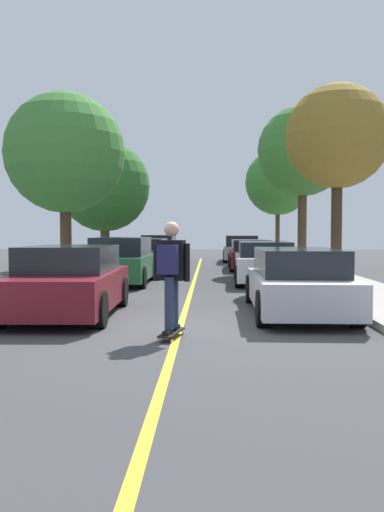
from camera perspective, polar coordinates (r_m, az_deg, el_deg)
The scene contains 17 objects.
ground at distance 9.35m, azimuth -1.29°, elevation -7.54°, with size 80.00×80.00×0.00m, color #424244.
center_line at distance 13.31m, azimuth -0.35°, elevation -4.49°, with size 0.12×39.20×0.01m, color gold.
parked_car_left_nearest at distance 10.86m, azimuth -12.89°, elevation -2.67°, with size 2.00×4.14×1.36m.
parked_car_left_near at distance 17.11m, azimuth -7.43°, elevation -0.54°, with size 1.89×4.17×1.46m.
parked_car_left_far at distance 24.11m, azimuth -4.73°, elevation 0.26°, with size 1.89×4.49×1.32m.
parked_car_left_farthest at distance 29.66m, azimuth -3.49°, elevation 0.77°, with size 2.07×4.59×1.45m.
parked_car_right_nearest at distance 11.01m, azimuth 10.97°, elevation -2.68°, with size 1.88×4.60×1.30m.
parked_car_right_near at distance 17.38m, azimuth 7.61°, elevation -0.64°, with size 2.02×4.44×1.32m.
parked_car_right_far at distance 23.33m, azimuth 6.13°, elevation 0.15°, with size 1.87×4.57×1.29m.
parked_car_right_farthest at distance 29.79m, azimuth 5.20°, elevation 0.79°, with size 2.11×4.64×1.42m.
street_tree_left_nearest at distance 18.90m, azimuth -13.23°, elevation 10.47°, with size 4.02×4.02×6.14m.
street_tree_left_near at distance 25.47m, azimuth -9.19°, elevation 7.23°, with size 4.18×4.18×5.68m.
street_tree_right_nearest at distance 17.12m, azimuth 15.07°, elevation 11.98°, with size 3.12×3.12×5.91m.
street_tree_right_near at distance 23.04m, azimuth 11.59°, elevation 10.72°, with size 3.71×3.71×6.66m.
street_tree_right_far at distance 30.87m, azimuth 9.03°, elevation 7.65°, with size 3.66×3.66×6.08m.
skateboard at distance 8.42m, azimuth -2.16°, elevation -8.08°, with size 0.38×0.87×0.10m.
skateboarder at distance 8.26m, azimuth -2.24°, elevation -1.48°, with size 0.59×0.71×1.69m.
Camera 1 is at (0.50, -9.19, 1.65)m, focal length 37.99 mm.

